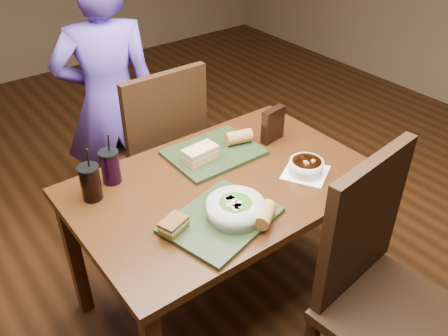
{
  "coord_description": "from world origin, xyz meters",
  "views": [
    {
      "loc": [
        -1.01,
        -1.33,
        1.96
      ],
      "look_at": [
        0.0,
        0.0,
        0.82
      ],
      "focal_mm": 38.0,
      "sensor_mm": 36.0,
      "label": 1
    }
  ],
  "objects_px": {
    "diner": "(110,104)",
    "cup_berry": "(110,167)",
    "chair_far": "(159,149)",
    "baguette_far": "(239,137)",
    "tray_near": "(221,220)",
    "salad_bowl": "(235,208)",
    "baguette_near": "(265,215)",
    "chip_bag": "(273,125)",
    "sandwich_near": "(174,225)",
    "cup_cola": "(90,182)",
    "soup_bowl": "(306,167)",
    "sandwich_far": "(200,154)",
    "chair_near": "(379,282)",
    "dining_table": "(224,198)",
    "tray_far": "(214,153)"
  },
  "relations": [
    {
      "from": "tray_far",
      "to": "salad_bowl",
      "type": "distance_m",
      "value": 0.48
    },
    {
      "from": "tray_far",
      "to": "chip_bag",
      "type": "distance_m",
      "value": 0.33
    },
    {
      "from": "baguette_far",
      "to": "cup_berry",
      "type": "relative_size",
      "value": 0.55
    },
    {
      "from": "soup_bowl",
      "to": "tray_far",
      "type": "bearing_deg",
      "value": 122.13
    },
    {
      "from": "chair_near",
      "to": "tray_near",
      "type": "xyz_separation_m",
      "value": [
        -0.36,
        0.5,
        0.15
      ]
    },
    {
      "from": "dining_table",
      "to": "tray_near",
      "type": "bearing_deg",
      "value": -129.61
    },
    {
      "from": "tray_near",
      "to": "sandwich_near",
      "type": "bearing_deg",
      "value": 163.84
    },
    {
      "from": "diner",
      "to": "chip_bag",
      "type": "distance_m",
      "value": 0.94
    },
    {
      "from": "baguette_near",
      "to": "tray_near",
      "type": "bearing_deg",
      "value": 137.5
    },
    {
      "from": "salad_bowl",
      "to": "sandwich_near",
      "type": "distance_m",
      "value": 0.25
    },
    {
      "from": "tray_near",
      "to": "cup_cola",
      "type": "bearing_deg",
      "value": 126.79
    },
    {
      "from": "diner",
      "to": "baguette_far",
      "type": "relative_size",
      "value": 12.08
    },
    {
      "from": "soup_bowl",
      "to": "sandwich_far",
      "type": "height_order",
      "value": "sandwich_far"
    },
    {
      "from": "sandwich_near",
      "to": "cup_berry",
      "type": "height_order",
      "value": "cup_berry"
    },
    {
      "from": "baguette_far",
      "to": "chip_bag",
      "type": "height_order",
      "value": "chip_bag"
    },
    {
      "from": "tray_near",
      "to": "chair_far",
      "type": "bearing_deg",
      "value": 76.42
    },
    {
      "from": "chair_far",
      "to": "baguette_far",
      "type": "height_order",
      "value": "chair_far"
    },
    {
      "from": "chip_bag",
      "to": "baguette_near",
      "type": "bearing_deg",
      "value": -143.26
    },
    {
      "from": "sandwich_near",
      "to": "cup_cola",
      "type": "bearing_deg",
      "value": 110.96
    },
    {
      "from": "chair_near",
      "to": "sandwich_far",
      "type": "relative_size",
      "value": 6.78
    },
    {
      "from": "tray_near",
      "to": "salad_bowl",
      "type": "distance_m",
      "value": 0.07
    },
    {
      "from": "baguette_far",
      "to": "salad_bowl",
      "type": "bearing_deg",
      "value": -130.07
    },
    {
      "from": "chair_near",
      "to": "salad_bowl",
      "type": "relative_size",
      "value": 4.95
    },
    {
      "from": "dining_table",
      "to": "baguette_far",
      "type": "relative_size",
      "value": 10.15
    },
    {
      "from": "chip_bag",
      "to": "chair_far",
      "type": "bearing_deg",
      "value": 118.37
    },
    {
      "from": "salad_bowl",
      "to": "sandwich_far",
      "type": "relative_size",
      "value": 1.37
    },
    {
      "from": "salad_bowl",
      "to": "cup_berry",
      "type": "distance_m",
      "value": 0.59
    },
    {
      "from": "sandwich_far",
      "to": "baguette_far",
      "type": "xyz_separation_m",
      "value": [
        0.23,
        0.01,
        0.0
      ]
    },
    {
      "from": "chair_far",
      "to": "cup_cola",
      "type": "distance_m",
      "value": 0.7
    },
    {
      "from": "baguette_far",
      "to": "cup_cola",
      "type": "relative_size",
      "value": 0.53
    },
    {
      "from": "diner",
      "to": "tray_far",
      "type": "xyz_separation_m",
      "value": [
        0.18,
        -0.74,
        -0.01
      ]
    },
    {
      "from": "tray_near",
      "to": "sandwich_near",
      "type": "relative_size",
      "value": 3.48
    },
    {
      "from": "diner",
      "to": "cup_berry",
      "type": "distance_m",
      "value": 0.72
    },
    {
      "from": "soup_bowl",
      "to": "baguette_far",
      "type": "height_order",
      "value": "baguette_far"
    },
    {
      "from": "soup_bowl",
      "to": "baguette_near",
      "type": "distance_m",
      "value": 0.41
    },
    {
      "from": "baguette_near",
      "to": "cup_berry",
      "type": "height_order",
      "value": "cup_berry"
    },
    {
      "from": "baguette_near",
      "to": "chip_bag",
      "type": "distance_m",
      "value": 0.64
    },
    {
      "from": "diner",
      "to": "cup_berry",
      "type": "bearing_deg",
      "value": 81.81
    },
    {
      "from": "salad_bowl",
      "to": "soup_bowl",
      "type": "bearing_deg",
      "value": 7.32
    },
    {
      "from": "sandwich_near",
      "to": "tray_near",
      "type": "bearing_deg",
      "value": -16.16
    },
    {
      "from": "chair_far",
      "to": "salad_bowl",
      "type": "relative_size",
      "value": 4.8
    },
    {
      "from": "tray_far",
      "to": "baguette_far",
      "type": "relative_size",
      "value": 3.28
    },
    {
      "from": "diner",
      "to": "chair_near",
      "type": "bearing_deg",
      "value": 116.14
    },
    {
      "from": "chair_far",
      "to": "salad_bowl",
      "type": "height_order",
      "value": "chair_far"
    },
    {
      "from": "sandwich_far",
      "to": "dining_table",
      "type": "bearing_deg",
      "value": -90.71
    },
    {
      "from": "sandwich_near",
      "to": "baguette_far",
      "type": "distance_m",
      "value": 0.68
    },
    {
      "from": "chair_near",
      "to": "chair_far",
      "type": "xyz_separation_m",
      "value": [
        -0.15,
        1.34,
        -0.02
      ]
    },
    {
      "from": "baguette_near",
      "to": "chair_near",
      "type": "bearing_deg",
      "value": -59.28
    },
    {
      "from": "salad_bowl",
      "to": "sandwich_near",
      "type": "bearing_deg",
      "value": 162.89
    },
    {
      "from": "tray_near",
      "to": "soup_bowl",
      "type": "distance_m",
      "value": 0.5
    }
  ]
}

